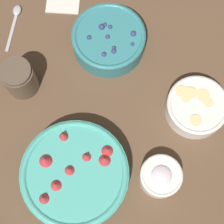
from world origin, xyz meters
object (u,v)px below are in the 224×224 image
(bowl_blueberries, at_px, (109,39))
(bowl_bananas, at_px, (196,107))
(bowl_cream, at_px, (161,176))
(jar_chocolate, at_px, (20,79))
(bowl_strawberries, at_px, (75,174))

(bowl_blueberries, distance_m, bowl_bananas, 0.28)
(bowl_cream, bearing_deg, jar_chocolate, 37.39)
(bowl_bananas, bearing_deg, bowl_strawberries, 101.88)
(bowl_cream, height_order, jar_chocolate, jar_chocolate)
(bowl_blueberries, relative_size, bowl_cream, 1.92)
(bowl_blueberries, height_order, jar_chocolate, jar_chocolate)
(jar_chocolate, bearing_deg, bowl_blueberries, -80.51)
(bowl_strawberries, xyz_separation_m, bowl_blueberries, (0.30, -0.18, -0.00))
(bowl_blueberries, height_order, bowl_cream, bowl_blueberries)
(bowl_blueberries, bearing_deg, bowl_cream, -178.53)
(bowl_cream, bearing_deg, bowl_strawberries, 71.37)
(bowl_bananas, bearing_deg, bowl_cream, 133.24)
(bowl_blueberries, xyz_separation_m, bowl_cream, (-0.37, -0.01, -0.01))
(bowl_blueberries, height_order, bowl_bananas, bowl_blueberries)
(bowl_blueberries, relative_size, jar_chocolate, 1.96)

